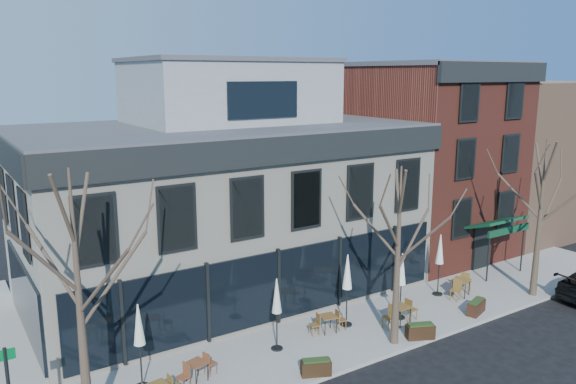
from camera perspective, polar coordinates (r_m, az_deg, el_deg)
ground at (r=24.42m, az=-1.10°, el=-13.59°), size 120.00×120.00×0.00m
sidewalk_front at (r=24.59m, az=8.27°, el=-13.34°), size 33.50×4.70×0.15m
corner_building at (r=27.14m, az=-6.66°, el=-0.48°), size 18.39×10.39×11.10m
red_brick_building at (r=34.52m, az=13.00°, el=3.49°), size 8.20×11.78×11.18m
bg_building at (r=42.89m, az=21.36°, el=3.71°), size 12.00×12.00×10.00m
tree_corner at (r=17.04m, az=-20.39°, el=-10.45°), size 3.93×3.98×7.92m
tree_mid at (r=21.88m, az=11.12°, el=-6.21°), size 3.50×3.55×7.04m
tree_right at (r=28.63m, az=24.25°, el=-2.27°), size 3.72×3.77×7.48m
cafe_set_1 at (r=20.40m, az=-9.25°, el=-17.36°), size 1.67×0.84×0.86m
cafe_set_3 at (r=23.56m, az=4.07°, el=-13.02°), size 1.68×0.76×0.86m
cafe_set_4 at (r=24.64m, az=11.32°, el=-11.93°), size 1.86×0.77×0.97m
cafe_set_5 at (r=28.26m, az=17.17°, el=-9.05°), size 1.91×1.10×0.99m
umbrella_0 at (r=19.66m, az=-14.90°, el=-13.33°), size 0.48×0.48×2.99m
umbrella_1 at (r=21.53m, az=-1.15°, el=-10.88°), size 0.46×0.46×2.87m
umbrella_2 at (r=23.54m, az=6.05°, el=-8.46°), size 0.50×0.50×3.11m
umbrella_3 at (r=24.59m, az=11.47°, el=-8.05°), size 0.47×0.47×2.93m
umbrella_4 at (r=27.54m, az=15.17°, el=-5.96°), size 0.48×0.48×2.99m
planter_1 at (r=20.61m, az=2.86°, el=-17.34°), size 1.14×0.82×0.59m
planter_2 at (r=23.65m, az=13.28°, el=-13.57°), size 1.21×0.87×0.63m
planter_3 at (r=26.54m, az=18.58°, el=-10.99°), size 1.21×0.78×0.63m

